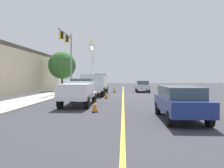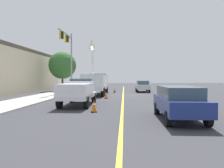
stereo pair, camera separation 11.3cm
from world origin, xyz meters
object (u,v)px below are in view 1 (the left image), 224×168
Objects in this scene: passing_minivan at (142,85)px; traffic_cone_mid_front at (106,95)px; traffic_cone_leading at (95,106)px; utility_bucket_truck at (96,82)px; trailing_sedan at (180,100)px; service_pickup_truck at (79,91)px; traffic_cone_mid_rear at (114,90)px; traffic_signal_mast at (68,50)px.

passing_minivan is 6.76× the size of traffic_cone_mid_front.
utility_bucket_truck is at bearing -3.43° from traffic_cone_leading.
trailing_sedan is at bearing -167.73° from traffic_cone_mid_front.
traffic_cone_mid_front is (5.31, -2.69, -0.75)m from service_pickup_truck.
traffic_cone_mid_rear is at bearing 1.17° from trailing_sedan.
service_pickup_truck is at bearing 148.94° from passing_minivan.
service_pickup_truck reaches higher than traffic_cone_mid_rear.
traffic_cone_leading is 1.03× the size of traffic_cone_mid_front.
service_pickup_truck is 8.31m from trailing_sedan.
service_pickup_truck is at bearing 16.89° from traffic_cone_leading.
passing_minivan is at bearing -31.06° from service_pickup_truck.
passing_minivan is at bearing -83.76° from traffic_signal_mast.
traffic_cone_mid_front is at bearing 146.83° from passing_minivan.
traffic_signal_mast reaches higher than service_pickup_truck.
trailing_sedan is 0.59× the size of traffic_signal_mast.
traffic_signal_mast is (20.55, 6.98, 4.98)m from trailing_sedan.
service_pickup_truck is 1.16× the size of trailing_sedan.
service_pickup_truck is at bearing 39.14° from trailing_sedan.
trailing_sedan is 20.80m from traffic_cone_mid_rear.
utility_bucket_truck reaches higher than traffic_cone_mid_front.
traffic_cone_mid_rear is (3.90, -2.93, -1.27)m from utility_bucket_truck.
traffic_signal_mast reaches higher than traffic_cone_mid_front.
traffic_cone_mid_front is at bearing -153.31° from traffic_signal_mast.
utility_bucket_truck is 6.73m from traffic_signal_mast.
trailing_sedan is 22.26m from traffic_signal_mast.
utility_bucket_truck is 0.99× the size of traffic_signal_mast.
utility_bucket_truck is 17.23m from trailing_sedan.
trailing_sedan is at bearing 169.64° from passing_minivan.
trailing_sedan is (-21.75, 3.97, 0.00)m from passing_minivan.
service_pickup_truck is 6.00m from traffic_cone_mid_front.
traffic_signal_mast reaches higher than traffic_cone_leading.
traffic_signal_mast reaches higher than utility_bucket_truck.
traffic_cone_leading is at bearing 169.51° from traffic_cone_mid_front.
traffic_cone_mid_front is (-9.99, 6.53, -0.60)m from passing_minivan.
trailing_sedan is 5.16m from traffic_cone_leading.
utility_bucket_truck is 8.81m from passing_minivan.
passing_minivan is 20.49m from traffic_cone_leading.
service_pickup_truck reaches higher than trailing_sedan.
trailing_sedan is (-6.44, -5.24, -0.15)m from service_pickup_truck.
traffic_cone_leading is 1.07× the size of traffic_cone_mid_rear.
traffic_cone_leading is at bearing 176.57° from utility_bucket_truck.
passing_minivan is at bearing -33.17° from traffic_cone_mid_front.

